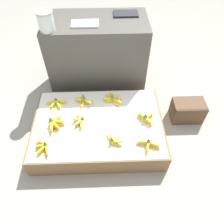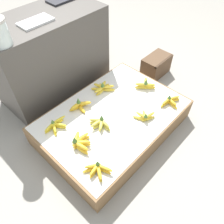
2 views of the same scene
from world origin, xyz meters
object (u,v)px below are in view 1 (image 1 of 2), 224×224
at_px(wooden_crate, 187,111).
at_px(banana_bunch_back_midright, 113,99).
at_px(banana_bunch_middle_midleft, 80,121).
at_px(banana_bunch_back_left, 56,103).
at_px(banana_bunch_back_midleft, 83,101).
at_px(banana_bunch_front_midright, 114,140).
at_px(foam_tray_white, 85,24).
at_px(banana_bunch_front_left, 43,147).
at_px(banana_bunch_middle_left, 54,123).
at_px(glass_jar, 46,21).
at_px(banana_bunch_front_right, 148,145).
at_px(banana_bunch_middle_right, 146,118).

height_order(wooden_crate, banana_bunch_back_midright, banana_bunch_back_midright).
distance_m(banana_bunch_middle_midleft, banana_bunch_back_midright, 0.43).
xyz_separation_m(banana_bunch_back_left, banana_bunch_back_midleft, (0.28, 0.01, 0.01)).
distance_m(banana_bunch_front_midright, foam_tray_white, 1.16).
distance_m(banana_bunch_middle_midleft, banana_bunch_back_midleft, 0.27).
bearing_deg(banana_bunch_back_midleft, banana_bunch_back_left, -177.08).
xyz_separation_m(banana_bunch_front_left, banana_bunch_front_midright, (0.61, 0.05, -0.00)).
bearing_deg(banana_bunch_middle_left, banana_bunch_middle_midleft, 4.88).
distance_m(banana_bunch_front_left, banana_bunch_back_midright, 0.84).
height_order(banana_bunch_middle_midleft, banana_bunch_back_midright, banana_bunch_back_midright).
bearing_deg(glass_jar, banana_bunch_back_midleft, -51.83).
height_order(banana_bunch_front_left, banana_bunch_front_right, banana_bunch_front_right).
height_order(banana_bunch_front_right, banana_bunch_middle_left, banana_bunch_middle_left).
relative_size(banana_bunch_front_left, glass_jar, 0.97).
height_order(banana_bunch_front_left, foam_tray_white, foam_tray_white).
bearing_deg(banana_bunch_back_left, banana_bunch_front_right, -31.55).
height_order(banana_bunch_middle_right, banana_bunch_back_left, banana_bunch_middle_right).
xyz_separation_m(glass_jar, foam_tray_white, (0.34, 0.10, -0.08)).
height_order(wooden_crate, banana_bunch_front_right, banana_bunch_front_right).
distance_m(banana_bunch_back_left, banana_bunch_back_midright, 0.58).
bearing_deg(banana_bunch_back_left, banana_bunch_back_midright, 3.35).
relative_size(glass_jar, foam_tray_white, 0.68).
height_order(wooden_crate, banana_bunch_middle_left, banana_bunch_middle_left).
xyz_separation_m(banana_bunch_middle_right, foam_tray_white, (-0.56, 0.73, 0.57)).
distance_m(banana_bunch_front_right, banana_bunch_back_midleft, 0.80).
relative_size(banana_bunch_front_midright, banana_bunch_back_midleft, 0.81).
bearing_deg(banana_bunch_back_midright, banana_bunch_middle_left, -151.01).
relative_size(banana_bunch_back_left, glass_jar, 1.21).
height_order(banana_bunch_middle_midleft, banana_bunch_back_midleft, banana_bunch_back_midleft).
bearing_deg(foam_tray_white, banana_bunch_front_right, -62.22).
height_order(banana_bunch_front_midright, banana_bunch_front_right, same).
height_order(banana_bunch_middle_left, banana_bunch_middle_midleft, banana_bunch_middle_left).
height_order(banana_bunch_front_right, banana_bunch_back_midleft, banana_bunch_back_midleft).
height_order(wooden_crate, glass_jar, glass_jar).
distance_m(banana_bunch_middle_midleft, foam_tray_white, 0.95).
bearing_deg(glass_jar, banana_bunch_front_midright, -55.95).
relative_size(banana_bunch_middle_midleft, glass_jar, 1.12).
relative_size(banana_bunch_front_right, banana_bunch_middle_midleft, 1.06).
xyz_separation_m(banana_bunch_back_midright, foam_tray_white, (-0.25, 0.46, 0.58)).
bearing_deg(banana_bunch_back_midleft, banana_bunch_middle_left, -131.63).
height_order(banana_bunch_middle_right, glass_jar, glass_jar).
bearing_deg(banana_bunch_middle_right, banana_bunch_front_right, -93.57).
distance_m(wooden_crate, banana_bunch_front_right, 0.72).
xyz_separation_m(banana_bunch_front_left, banana_bunch_middle_left, (0.06, 0.25, 0.01)).
bearing_deg(banana_bunch_middle_left, banana_bunch_front_midright, -20.14).
distance_m(banana_bunch_middle_midleft, banana_bunch_back_left, 0.36).
height_order(banana_bunch_front_midright, banana_bunch_middle_midleft, banana_bunch_middle_midleft).
xyz_separation_m(banana_bunch_back_midleft, foam_tray_white, (0.05, 0.48, 0.57)).
relative_size(wooden_crate, banana_bunch_front_midright, 2.08).
height_order(banana_bunch_front_left, banana_bunch_back_midright, banana_bunch_back_midright).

